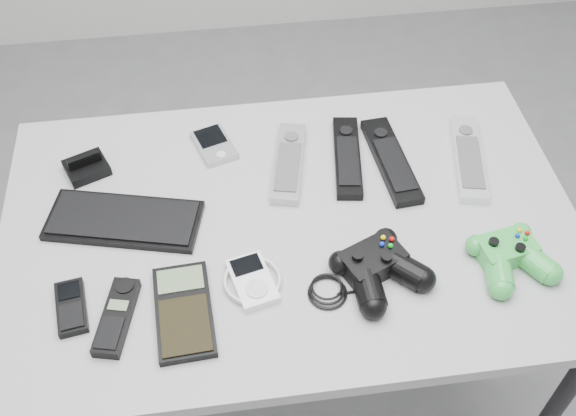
{
  "coord_description": "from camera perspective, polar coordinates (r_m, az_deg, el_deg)",
  "views": [
    {
      "loc": [
        -0.1,
        -0.87,
        1.75
      ],
      "look_at": [
        0.02,
        -0.02,
        0.77
      ],
      "focal_mm": 42.0,
      "sensor_mm": 36.0,
      "label": 1
    }
  ],
  "objects": [
    {
      "name": "dock_bracket",
      "position": [
        1.44,
        -16.77,
        3.61
      ],
      "size": [
        0.1,
        0.1,
        0.04
      ],
      "primitive_type": "cube",
      "rotation": [
        0.0,
        0.0,
        0.4
      ],
      "color": "black",
      "rests_on": "desk"
    },
    {
      "name": "remote_black_b",
      "position": [
        1.42,
        8.72,
        4.06
      ],
      "size": [
        0.08,
        0.25,
        0.02
      ],
      "primitive_type": "cube",
      "rotation": [
        0.0,
        0.0,
        0.08
      ],
      "color": "black",
      "rests_on": "desk"
    },
    {
      "name": "mobile_phone",
      "position": [
        1.24,
        -17.88,
        -7.97
      ],
      "size": [
        0.07,
        0.12,
        0.02
      ],
      "primitive_type": "cube",
      "rotation": [
        0.0,
        0.0,
        0.16
      ],
      "color": "black",
      "rests_on": "desk"
    },
    {
      "name": "pda_keyboard",
      "position": [
        1.34,
        -13.73,
        -0.98
      ],
      "size": [
        0.31,
        0.19,
        0.02
      ],
      "primitive_type": "cube",
      "rotation": [
        0.0,
        0.0,
        -0.25
      ],
      "color": "black",
      "rests_on": "desk"
    },
    {
      "name": "calculator",
      "position": [
        1.19,
        -8.81,
        -8.6
      ],
      "size": [
        0.11,
        0.2,
        0.02
      ],
      "primitive_type": "cube",
      "rotation": [
        0.0,
        0.0,
        0.05
      ],
      "color": "black",
      "rests_on": "desk"
    },
    {
      "name": "cordless_handset",
      "position": [
        1.2,
        -14.31,
        -8.91
      ],
      "size": [
        0.08,
        0.16,
        0.02
      ],
      "primitive_type": "cube",
      "rotation": [
        0.0,
        0.0,
        -0.24
      ],
      "color": "black",
      "rests_on": "desk"
    },
    {
      "name": "floor",
      "position": [
        1.96,
        -0.66,
        -14.5
      ],
      "size": [
        3.5,
        3.5,
        0.0
      ],
      "primitive_type": "plane",
      "color": "slate",
      "rests_on": "ground"
    },
    {
      "name": "controller_green",
      "position": [
        1.29,
        18.31,
        -3.76
      ],
      "size": [
        0.17,
        0.18,
        0.05
      ],
      "primitive_type": null,
      "rotation": [
        0.0,
        0.0,
        0.18
      ],
      "color": "green",
      "rests_on": "desk"
    },
    {
      "name": "desk",
      "position": [
        1.36,
        0.23,
        -2.87
      ],
      "size": [
        1.12,
        0.72,
        0.75
      ],
      "color": "#979799",
      "rests_on": "floor"
    },
    {
      "name": "controller_black",
      "position": [
        1.22,
        7.62,
        -4.9
      ],
      "size": [
        0.31,
        0.26,
        0.05
      ],
      "primitive_type": null,
      "rotation": [
        0.0,
        0.0,
        0.41
      ],
      "color": "black",
      "rests_on": "desk"
    },
    {
      "name": "remote_silver_a",
      "position": [
        1.4,
        0.06,
        3.91
      ],
      "size": [
        0.1,
        0.23,
        0.02
      ],
      "primitive_type": "cube",
      "rotation": [
        0.0,
        0.0,
        -0.22
      ],
      "color": "#A5A6AC",
      "rests_on": "desk"
    },
    {
      "name": "remote_silver_b",
      "position": [
        1.46,
        15.03,
        4.17
      ],
      "size": [
        0.1,
        0.25,
        0.02
      ],
      "primitive_type": "cube",
      "rotation": [
        0.0,
        0.0,
        -0.21
      ],
      "color": "silver",
      "rests_on": "desk"
    },
    {
      "name": "pda",
      "position": [
        1.45,
        -6.27,
        5.36
      ],
      "size": [
        0.1,
        0.13,
        0.02
      ],
      "primitive_type": "cube",
      "rotation": [
        0.0,
        0.0,
        0.31
      ],
      "color": "#A5A6AC",
      "rests_on": "desk"
    },
    {
      "name": "remote_black_a",
      "position": [
        1.42,
        5.05,
        4.38
      ],
      "size": [
        0.08,
        0.24,
        0.02
      ],
      "primitive_type": "cube",
      "rotation": [
        0.0,
        0.0,
        -0.14
      ],
      "color": "black",
      "rests_on": "desk"
    },
    {
      "name": "mp3_player",
      "position": [
        1.21,
        -3.04,
        -6.12
      ],
      "size": [
        0.13,
        0.13,
        0.02
      ],
      "primitive_type": "cube",
      "rotation": [
        0.0,
        0.0,
        0.24
      ],
      "color": "white",
      "rests_on": "desk"
    }
  ]
}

